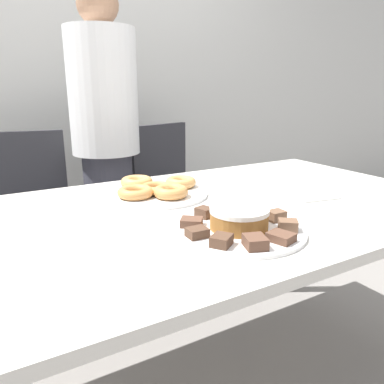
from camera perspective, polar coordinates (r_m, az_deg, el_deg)
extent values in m
cube|color=silver|center=(2.59, -19.14, 19.22)|extent=(8.00, 0.05, 2.60)
cube|color=silver|center=(1.16, -0.80, -3.53)|extent=(1.85, 0.95, 0.03)
cylinder|color=silver|center=(2.10, 14.62, -5.82)|extent=(0.06, 0.06, 0.70)
cylinder|color=#383842|center=(2.11, -12.23, -4.57)|extent=(0.26, 0.26, 0.77)
cylinder|color=white|center=(1.98, -13.40, 14.51)|extent=(0.34, 0.34, 0.61)
sphere|color=#A87A5B|center=(2.02, -14.19, 26.03)|extent=(0.20, 0.20, 0.20)
cylinder|color=black|center=(2.14, -22.08, -16.39)|extent=(0.44, 0.44, 0.01)
cylinder|color=#262626|center=(2.03, -22.70, -11.19)|extent=(0.06, 0.06, 0.42)
cube|color=#2D2D33|center=(1.95, -23.40, -5.14)|extent=(0.49, 0.49, 0.04)
cube|color=#2D2D33|center=(2.08, -24.05, 2.69)|extent=(0.40, 0.08, 0.42)
cylinder|color=black|center=(2.35, -1.31, -12.08)|extent=(0.44, 0.44, 0.01)
cylinder|color=#262626|center=(2.26, -1.35, -7.22)|extent=(0.06, 0.06, 0.42)
cube|color=#2D2D33|center=(2.18, -1.38, -1.67)|extent=(0.53, 0.53, 0.04)
cube|color=#2D2D33|center=(2.28, -4.93, 4.98)|extent=(0.39, 0.12, 0.42)
cylinder|color=white|center=(0.99, 7.13, -5.75)|extent=(0.35, 0.35, 0.01)
cylinder|color=white|center=(1.32, -5.33, -0.28)|extent=(0.35, 0.35, 0.01)
cylinder|color=#9E662D|center=(0.98, 7.18, -4.29)|extent=(0.15, 0.15, 0.04)
cylinder|color=white|center=(0.97, 7.24, -2.74)|extent=(0.15, 0.15, 0.01)
cube|color=brown|center=(0.99, 14.41, -4.95)|extent=(0.06, 0.06, 0.03)
cube|color=brown|center=(1.06, 12.69, -3.54)|extent=(0.05, 0.04, 0.03)
cube|color=brown|center=(1.10, 9.25, -2.85)|extent=(0.06, 0.06, 0.02)
cube|color=brown|center=(1.10, 5.23, -2.64)|extent=(0.06, 0.07, 0.02)
cube|color=#513828|center=(1.06, 1.75, -3.15)|extent=(0.05, 0.05, 0.03)
cube|color=brown|center=(0.99, -0.07, -4.62)|extent=(0.07, 0.07, 0.02)
cube|color=#513828|center=(0.92, 0.79, -6.19)|extent=(0.05, 0.04, 0.02)
cube|color=#513828|center=(0.88, 4.52, -7.38)|extent=(0.07, 0.06, 0.03)
cube|color=brown|center=(0.88, 9.60, -7.52)|extent=(0.06, 0.07, 0.03)
cube|color=brown|center=(0.92, 13.41, -6.70)|extent=(0.06, 0.07, 0.02)
torus|color=#D18E4C|center=(1.31, -5.35, 0.56)|extent=(0.12, 0.12, 0.03)
torus|color=#D18E4C|center=(1.26, -3.25, 0.04)|extent=(0.12, 0.12, 0.04)
torus|color=tan|center=(1.39, -1.73, 1.52)|extent=(0.11, 0.11, 0.04)
torus|color=tan|center=(1.39, -8.41, 1.49)|extent=(0.12, 0.12, 0.04)
torus|color=#D18E4C|center=(1.27, -8.60, -0.04)|extent=(0.12, 0.12, 0.03)
cube|color=white|center=(1.36, 17.90, -0.57)|extent=(0.17, 0.14, 0.01)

